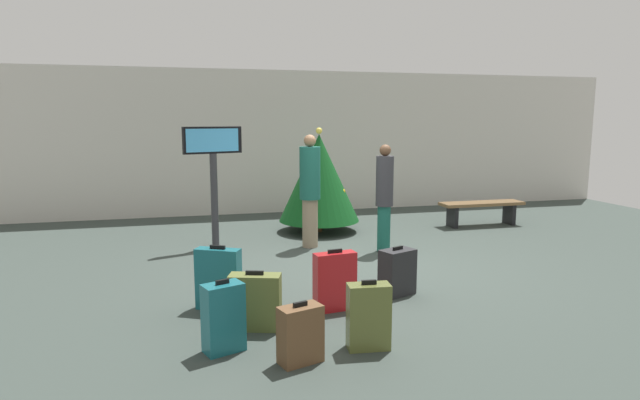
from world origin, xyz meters
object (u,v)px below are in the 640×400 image
holiday_tree (319,178)px  suitcase_2 (335,281)px  traveller_1 (384,195)px  suitcase_0 (397,272)px  suitcase_5 (300,334)px  flight_info_kiosk (213,162)px  suitcase_6 (255,302)px  waiting_bench (482,208)px  suitcase_4 (369,316)px  suitcase_3 (218,279)px  suitcase_1 (223,318)px  traveller_0 (310,188)px

holiday_tree → suitcase_2: holiday_tree is taller
traveller_1 → suitcase_2: bearing=-122.3°
suitcase_0 → suitcase_5: suitcase_0 is taller
suitcase_5 → flight_info_kiosk: bearing=96.1°
holiday_tree → suitcase_6: holiday_tree is taller
waiting_bench → suitcase_5: (-4.81, -5.00, -0.11)m
holiday_tree → suitcase_5: (-1.50, -5.26, -0.78)m
suitcase_4 → suitcase_5: bearing=-169.7°
suitcase_5 → suitcase_3: bearing=112.0°
suitcase_0 → waiting_bench: bearing=47.0°
suitcase_1 → suitcase_2: (1.28, 0.76, 0.01)m
flight_info_kiosk → suitcase_5: size_ratio=3.63×
waiting_bench → suitcase_4: bearing=-130.3°
waiting_bench → traveller_1: (-2.67, -1.49, 0.56)m
holiday_tree → traveller_0: holiday_tree is taller
traveller_1 → suitcase_5: size_ratio=3.13×
traveller_1 → suitcase_3: (-2.75, -2.00, -0.58)m
flight_info_kiosk → waiting_bench: 5.41m
suitcase_5 → waiting_bench: bearing=46.1°
holiday_tree → suitcase_5: bearing=-105.9°
suitcase_1 → suitcase_6: (0.35, 0.45, -0.04)m
traveller_1 → holiday_tree: bearing=110.1°
suitcase_6 → suitcase_5: bearing=-71.2°
traveller_1 → suitcase_4: (-1.46, -3.39, -0.61)m
traveller_0 → suitcase_0: 2.76m
suitcase_2 → suitcase_6: suitcase_2 is taller
suitcase_0 → flight_info_kiosk: bearing=123.1°
flight_info_kiosk → traveller_0: size_ratio=1.07×
suitcase_3 → holiday_tree: bearing=60.6°
waiting_bench → suitcase_6: 6.58m
traveller_0 → suitcase_5: (-1.05, -4.11, -0.74)m
suitcase_1 → suitcase_2: bearing=30.9°
suitcase_2 → suitcase_3: (-1.25, 0.35, 0.02)m
waiting_bench → traveller_1: 3.11m
traveller_1 → suitcase_1: bearing=-131.6°
flight_info_kiosk → suitcase_5: flight_info_kiosk is taller
suitcase_2 → suitcase_5: size_ratio=1.26×
traveller_0 → suitcase_3: 3.15m
suitcase_5 → suitcase_6: bearing=108.8°
suitcase_2 → suitcase_3: 1.30m
flight_info_kiosk → suitcase_6: size_ratio=3.28×
suitcase_0 → suitcase_4: 1.61m
holiday_tree → suitcase_0: 3.85m
waiting_bench → suitcase_1: 7.13m
waiting_bench → suitcase_3: bearing=-147.2°
waiting_bench → flight_info_kiosk: bearing=-175.3°
suitcase_0 → suitcase_5: (-1.52, -1.48, -0.02)m
flight_info_kiosk → waiting_bench: (5.29, 0.44, -1.05)m
waiting_bench → traveller_1: bearing=-150.9°
suitcase_0 → suitcase_4: suitcase_4 is taller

